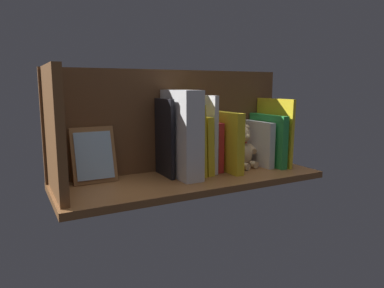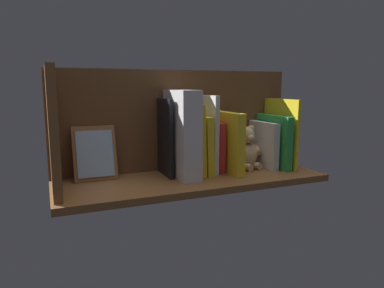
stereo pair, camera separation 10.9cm
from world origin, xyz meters
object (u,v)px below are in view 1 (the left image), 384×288
object	(u,v)px
book_0	(274,132)
dictionary_thick_white	(181,134)
picture_frame_leaning	(94,155)
teddy_bear	(241,148)

from	to	relation	value
book_0	dictionary_thick_white	world-z (taller)	dictionary_thick_white
dictionary_thick_white	picture_frame_leaning	xyz separation A→B (cm)	(27.53, -6.76, -5.81)
book_0	picture_frame_leaning	bearing A→B (deg)	-5.85
dictionary_thick_white	picture_frame_leaning	distance (cm)	28.94
book_0	teddy_bear	world-z (taller)	book_0
book_0	dictionary_thick_white	size ratio (longest dim) A/B	0.88
book_0	teddy_bear	size ratio (longest dim) A/B	1.60
teddy_bear	dictionary_thick_white	world-z (taller)	dictionary_thick_white
book_0	picture_frame_leaning	size ratio (longest dim) A/B	1.45
dictionary_thick_white	picture_frame_leaning	bearing A→B (deg)	-13.78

